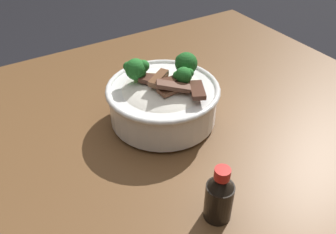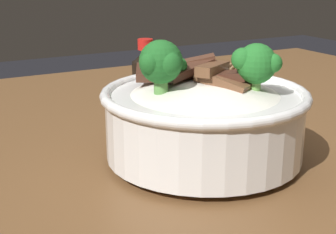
{
  "view_description": "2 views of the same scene",
  "coord_description": "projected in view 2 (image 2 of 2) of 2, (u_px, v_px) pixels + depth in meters",
  "views": [
    {
      "loc": [
        -0.26,
        -0.47,
        1.29
      ],
      "look_at": [
        0.05,
        0.04,
        0.83
      ],
      "focal_mm": 37.37,
      "sensor_mm": 36.0,
      "label": 1
    },
    {
      "loc": [
        0.36,
        0.53,
        1.03
      ],
      "look_at": [
        0.09,
        0.04,
        0.86
      ],
      "focal_mm": 52.65,
      "sensor_mm": 36.0,
      "label": 2
    }
  ],
  "objects": [
    {
      "name": "dining_table",
      "position": [
        210.0,
        214.0,
        0.71
      ],
      "size": [
        1.25,
        1.02,
        0.8
      ],
      "color": "brown",
      "rests_on": "ground"
    },
    {
      "name": "rice_bowl",
      "position": [
        204.0,
        114.0,
        0.58
      ],
      "size": [
        0.24,
        0.24,
        0.15
      ],
      "color": "white",
      "rests_on": "dining_table"
    },
    {
      "name": "soy_sauce_bottle",
      "position": [
        147.0,
        75.0,
        0.83
      ],
      "size": [
        0.05,
        0.05,
        0.11
      ],
      "color": "black",
      "rests_on": "dining_table"
    },
    {
      "name": "chopsticks_pair",
      "position": [
        223.0,
        74.0,
        1.05
      ],
      "size": [
        0.17,
        0.16,
        0.01
      ],
      "color": "#9E7A4C",
      "rests_on": "dining_table"
    }
  ]
}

